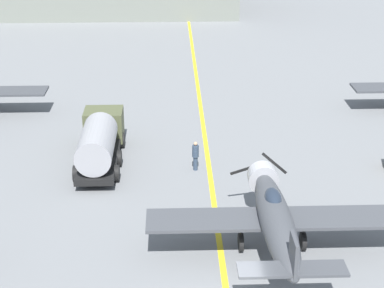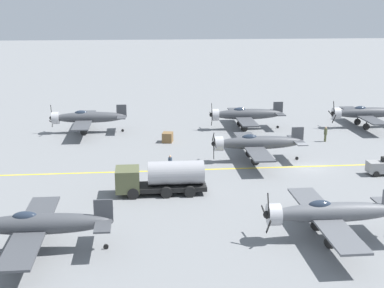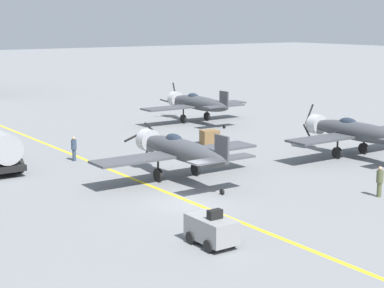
% 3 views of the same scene
% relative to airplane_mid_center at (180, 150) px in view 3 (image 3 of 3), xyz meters
% --- Properties ---
extents(ground_plane, '(400.00, 400.00, 0.00)m').
position_rel_airplane_mid_center_xyz_m(ground_plane, '(-2.46, -4.80, -2.01)').
color(ground_plane, slate).
extents(taxiway_stripe, '(0.30, 160.00, 0.01)m').
position_rel_airplane_mid_center_xyz_m(taxiway_stripe, '(-2.46, -4.80, -2.01)').
color(taxiway_stripe, yellow).
rests_on(taxiway_stripe, ground).
extents(airplane_mid_center, '(12.00, 9.98, 3.65)m').
position_rel_airplane_mid_center_xyz_m(airplane_mid_center, '(0.00, 0.00, 0.00)').
color(airplane_mid_center, '#47494E').
rests_on(airplane_mid_center, ground).
extents(airplane_mid_right, '(12.00, 9.98, 3.66)m').
position_rel_airplane_mid_center_xyz_m(airplane_mid_right, '(15.00, -1.71, -0.00)').
color(airplane_mid_right, '#414449').
rests_on(airplane_mid_right, ground).
extents(airplane_far_right, '(12.00, 9.98, 3.78)m').
position_rel_airplane_mid_center_xyz_m(airplane_far_right, '(14.97, 19.22, 0.00)').
color(airplane_far_right, '#43464B').
rests_on(airplane_far_right, ground).
extents(tow_tractor, '(1.57, 2.60, 1.79)m').
position_rel_airplane_mid_center_xyz_m(tow_tractor, '(-5.81, -11.33, -1.22)').
color(tow_tractor, gray).
rests_on(tow_tractor, ground).
extents(ground_crew_walking, '(0.41, 0.41, 1.86)m').
position_rel_airplane_mid_center_xyz_m(ground_crew_walking, '(7.43, -10.28, -0.99)').
color(ground_crew_walking, '#515638').
rests_on(ground_crew_walking, ground).
extents(ground_crew_inspecting, '(0.40, 0.40, 1.85)m').
position_rel_airplane_mid_center_xyz_m(ground_crew_inspecting, '(-3.31, 9.39, -1.00)').
color(ground_crew_inspecting, '#334256').
rests_on(ground_crew_inspecting, ground).
extents(supply_crate_by_tanker, '(1.66, 1.48, 1.19)m').
position_rel_airplane_mid_center_xyz_m(supply_crate_by_tanker, '(9.05, 9.01, -1.42)').
color(supply_crate_by_tanker, brown).
rests_on(supply_crate_by_tanker, ground).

